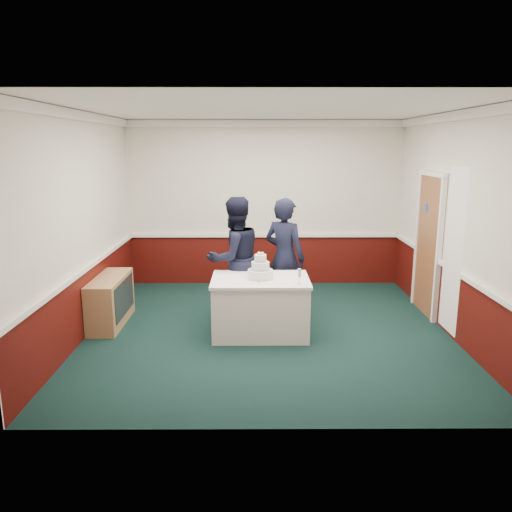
{
  "coord_description": "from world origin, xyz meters",
  "views": [
    {
      "loc": [
        -0.2,
        -6.63,
        2.55
      ],
      "look_at": [
        -0.17,
        -0.1,
        1.1
      ],
      "focal_mm": 35.0,
      "sensor_mm": 36.0,
      "label": 1
    }
  ],
  "objects_px": {
    "wedding_cake": "(260,271)",
    "champagne_flute": "(299,274)",
    "sideboard": "(111,301)",
    "person_woman": "(284,258)",
    "cake_knife": "(258,282)",
    "cake_table": "(260,306)",
    "person_man": "(235,259)"
  },
  "relations": [
    {
      "from": "cake_table",
      "to": "person_woman",
      "type": "bearing_deg",
      "value": 64.25
    },
    {
      "from": "cake_knife",
      "to": "champagne_flute",
      "type": "xyz_separation_m",
      "value": [
        0.53,
        -0.08,
        0.14
      ]
    },
    {
      "from": "sideboard",
      "to": "wedding_cake",
      "type": "xyz_separation_m",
      "value": [
        2.17,
        -0.41,
        0.55
      ]
    },
    {
      "from": "cake_table",
      "to": "cake_knife",
      "type": "bearing_deg",
      "value": -98.53
    },
    {
      "from": "sideboard",
      "to": "champagne_flute",
      "type": "bearing_deg",
      "value": -14.4
    },
    {
      "from": "sideboard",
      "to": "champagne_flute",
      "type": "relative_size",
      "value": 5.85
    },
    {
      "from": "cake_knife",
      "to": "champagne_flute",
      "type": "relative_size",
      "value": 1.07
    },
    {
      "from": "person_woman",
      "to": "champagne_flute",
      "type": "bearing_deg",
      "value": 131.03
    },
    {
      "from": "wedding_cake",
      "to": "champagne_flute",
      "type": "xyz_separation_m",
      "value": [
        0.5,
        -0.28,
        0.03
      ]
    },
    {
      "from": "sideboard",
      "to": "cake_knife",
      "type": "bearing_deg",
      "value": -15.8
    },
    {
      "from": "sideboard",
      "to": "champagne_flute",
      "type": "distance_m",
      "value": 2.81
    },
    {
      "from": "sideboard",
      "to": "champagne_flute",
      "type": "xyz_separation_m",
      "value": [
        2.67,
        -0.69,
        0.58
      ]
    },
    {
      "from": "cake_knife",
      "to": "person_woman",
      "type": "distance_m",
      "value": 1.06
    },
    {
      "from": "sideboard",
      "to": "cake_table",
      "type": "distance_m",
      "value": 2.21
    },
    {
      "from": "wedding_cake",
      "to": "person_woman",
      "type": "bearing_deg",
      "value": 64.25
    },
    {
      "from": "cake_knife",
      "to": "person_man",
      "type": "bearing_deg",
      "value": 105.95
    },
    {
      "from": "champagne_flute",
      "to": "person_woman",
      "type": "distance_m",
      "value": 1.06
    },
    {
      "from": "champagne_flute",
      "to": "person_man",
      "type": "xyz_separation_m",
      "value": [
        -0.87,
        0.94,
        -0.01
      ]
    },
    {
      "from": "cake_table",
      "to": "person_man",
      "type": "height_order",
      "value": "person_man"
    },
    {
      "from": "cake_table",
      "to": "cake_knife",
      "type": "distance_m",
      "value": 0.44
    },
    {
      "from": "cake_table",
      "to": "champagne_flute",
      "type": "relative_size",
      "value": 6.44
    },
    {
      "from": "cake_knife",
      "to": "wedding_cake",
      "type": "bearing_deg",
      "value": 75.68
    },
    {
      "from": "cake_table",
      "to": "champagne_flute",
      "type": "height_order",
      "value": "champagne_flute"
    },
    {
      "from": "cake_knife",
      "to": "person_man",
      "type": "height_order",
      "value": "person_man"
    },
    {
      "from": "sideboard",
      "to": "wedding_cake",
      "type": "height_order",
      "value": "wedding_cake"
    },
    {
      "from": "person_man",
      "to": "sideboard",
      "type": "bearing_deg",
      "value": -24.03
    },
    {
      "from": "cake_knife",
      "to": "person_woman",
      "type": "bearing_deg",
      "value": 61.72
    },
    {
      "from": "sideboard",
      "to": "person_man",
      "type": "distance_m",
      "value": 1.9
    },
    {
      "from": "wedding_cake",
      "to": "champagne_flute",
      "type": "distance_m",
      "value": 0.57
    },
    {
      "from": "cake_table",
      "to": "wedding_cake",
      "type": "bearing_deg",
      "value": 90.0
    },
    {
      "from": "sideboard",
      "to": "person_woman",
      "type": "bearing_deg",
      "value": 8.25
    },
    {
      "from": "sideboard",
      "to": "cake_knife",
      "type": "height_order",
      "value": "cake_knife"
    }
  ]
}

